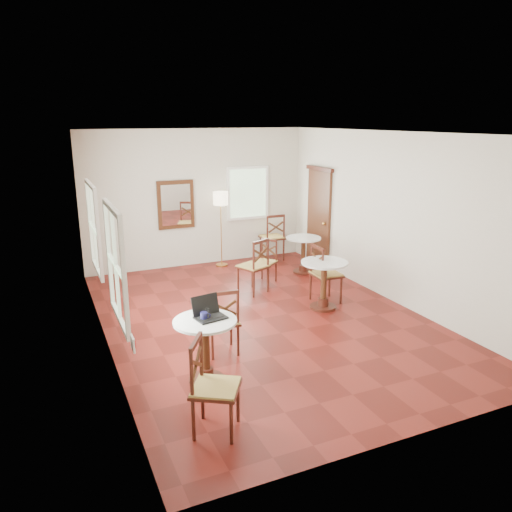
{
  "coord_description": "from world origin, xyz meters",
  "views": [
    {
      "loc": [
        -3.2,
        -6.92,
        3.22
      ],
      "look_at": [
        0.0,
        0.3,
        1.0
      ],
      "focal_mm": 34.66,
      "sensor_mm": 36.0,
      "label": 1
    }
  ],
  "objects_px": {
    "floor_lamp": "(221,203)",
    "water_glass": "(207,312)",
    "chair_mid_b": "(325,274)",
    "chair_back_a": "(273,237)",
    "cafe_table_back": "(303,251)",
    "laptop": "(208,312)",
    "mouse": "(204,317)",
    "chair_near_a": "(222,321)",
    "power_adapter": "(199,399)",
    "cafe_table_near": "(206,344)",
    "cafe_table_mid": "(324,280)",
    "navy_mug": "(204,316)",
    "chair_back_b": "(266,261)",
    "chair_near_b": "(213,387)",
    "chair_mid_a": "(254,266)"
  },
  "relations": [
    {
      "from": "floor_lamp",
      "to": "water_glass",
      "type": "xyz_separation_m",
      "value": [
        -1.86,
        -4.59,
        -0.53
      ]
    },
    {
      "from": "chair_mid_b",
      "to": "chair_back_a",
      "type": "distance_m",
      "value": 2.88
    },
    {
      "from": "cafe_table_back",
      "to": "laptop",
      "type": "xyz_separation_m",
      "value": [
        -3.27,
        -3.42,
        0.41
      ]
    },
    {
      "from": "laptop",
      "to": "mouse",
      "type": "xyz_separation_m",
      "value": [
        -0.06,
        -0.03,
        -0.05
      ]
    },
    {
      "from": "cafe_table_back",
      "to": "chair_near_a",
      "type": "bearing_deg",
      "value": -135.38
    },
    {
      "from": "power_adapter",
      "to": "cafe_table_back",
      "type": "bearing_deg",
      "value": 47.44
    },
    {
      "from": "cafe_table_near",
      "to": "floor_lamp",
      "type": "relative_size",
      "value": 0.5
    },
    {
      "from": "cafe_table_mid",
      "to": "navy_mug",
      "type": "bearing_deg",
      "value": -149.85
    },
    {
      "from": "chair_back_b",
      "to": "water_glass",
      "type": "height_order",
      "value": "water_glass"
    },
    {
      "from": "cafe_table_near",
      "to": "chair_back_b",
      "type": "height_order",
      "value": "chair_back_b"
    },
    {
      "from": "chair_near_a",
      "to": "navy_mug",
      "type": "height_order",
      "value": "chair_near_a"
    },
    {
      "from": "cafe_table_back",
      "to": "chair_near_a",
      "type": "height_order",
      "value": "chair_near_a"
    },
    {
      "from": "chair_back_b",
      "to": "chair_near_b",
      "type": "bearing_deg",
      "value": -68.0
    },
    {
      "from": "chair_back_a",
      "to": "navy_mug",
      "type": "relative_size",
      "value": 8.4
    },
    {
      "from": "laptop",
      "to": "chair_back_a",
      "type": "bearing_deg",
      "value": 45.67
    },
    {
      "from": "cafe_table_near",
      "to": "cafe_table_back",
      "type": "bearing_deg",
      "value": 46.3
    },
    {
      "from": "chair_back_a",
      "to": "mouse",
      "type": "height_order",
      "value": "chair_back_a"
    },
    {
      "from": "navy_mug",
      "to": "power_adapter",
      "type": "relative_size",
      "value": 1.43
    },
    {
      "from": "cafe_table_mid",
      "to": "chair_near_a",
      "type": "bearing_deg",
      "value": -157.86
    },
    {
      "from": "power_adapter",
      "to": "chair_near_b",
      "type": "bearing_deg",
      "value": -92.77
    },
    {
      "from": "cafe_table_near",
      "to": "chair_mid_b",
      "type": "height_order",
      "value": "chair_mid_b"
    },
    {
      "from": "cafe_table_near",
      "to": "chair_back_b",
      "type": "distance_m",
      "value": 4.0
    },
    {
      "from": "chair_mid_b",
      "to": "power_adapter",
      "type": "height_order",
      "value": "chair_mid_b"
    },
    {
      "from": "cafe_table_back",
      "to": "laptop",
      "type": "relative_size",
      "value": 1.88
    },
    {
      "from": "mouse",
      "to": "water_glass",
      "type": "bearing_deg",
      "value": 66.33
    },
    {
      "from": "chair_near_a",
      "to": "water_glass",
      "type": "relative_size",
      "value": 9.36
    },
    {
      "from": "cafe_table_back",
      "to": "water_glass",
      "type": "bearing_deg",
      "value": -134.07
    },
    {
      "from": "mouse",
      "to": "cafe_table_near",
      "type": "bearing_deg",
      "value": -87.78
    },
    {
      "from": "cafe_table_mid",
      "to": "floor_lamp",
      "type": "distance_m",
      "value": 3.36
    },
    {
      "from": "chair_mid_b",
      "to": "cafe_table_mid",
      "type": "bearing_deg",
      "value": 146.73
    },
    {
      "from": "cafe_table_near",
      "to": "cafe_table_mid",
      "type": "xyz_separation_m",
      "value": [
        2.65,
        1.54,
        0.01
      ]
    },
    {
      "from": "chair_near_b",
      "to": "mouse",
      "type": "height_order",
      "value": "chair_near_b"
    },
    {
      "from": "cafe_table_back",
      "to": "chair_near_b",
      "type": "height_order",
      "value": "chair_near_b"
    },
    {
      "from": "floor_lamp",
      "to": "cafe_table_near",
      "type": "bearing_deg",
      "value": -112.27
    },
    {
      "from": "cafe_table_near",
      "to": "navy_mug",
      "type": "relative_size",
      "value": 6.37
    },
    {
      "from": "power_adapter",
      "to": "chair_back_b",
      "type": "bearing_deg",
      "value": 54.78
    },
    {
      "from": "chair_near_b",
      "to": "chair_back_a",
      "type": "height_order",
      "value": "chair_back_a"
    },
    {
      "from": "chair_near_b",
      "to": "chair_mid_a",
      "type": "xyz_separation_m",
      "value": [
        2.12,
        3.77,
        0.01
      ]
    },
    {
      "from": "chair_mid_a",
      "to": "chair_back_a",
      "type": "xyz_separation_m",
      "value": [
        1.31,
        1.91,
        0.02
      ]
    },
    {
      "from": "chair_near_b",
      "to": "chair_mid_b",
      "type": "relative_size",
      "value": 0.99
    },
    {
      "from": "power_adapter",
      "to": "laptop",
      "type": "bearing_deg",
      "value": 57.23
    },
    {
      "from": "chair_mid_a",
      "to": "power_adapter",
      "type": "relative_size",
      "value": 11.63
    },
    {
      "from": "chair_near_a",
      "to": "laptop",
      "type": "height_order",
      "value": "laptop"
    },
    {
      "from": "cafe_table_mid",
      "to": "cafe_table_back",
      "type": "xyz_separation_m",
      "value": [
        0.69,
        1.95,
        -0.04
      ]
    },
    {
      "from": "cafe_table_back",
      "to": "chair_back_b",
      "type": "bearing_deg",
      "value": -166.02
    },
    {
      "from": "cafe_table_near",
      "to": "chair_back_a",
      "type": "xyz_separation_m",
      "value": [
        3.18,
        4.67,
        0.03
      ]
    },
    {
      "from": "cafe_table_mid",
      "to": "power_adapter",
      "type": "height_order",
      "value": "cafe_table_mid"
    },
    {
      "from": "cafe_table_mid",
      "to": "chair_mid_b",
      "type": "relative_size",
      "value": 0.8
    },
    {
      "from": "chair_mid_b",
      "to": "floor_lamp",
      "type": "distance_m",
      "value": 3.15
    },
    {
      "from": "chair_back_b",
      "to": "floor_lamp",
      "type": "height_order",
      "value": "floor_lamp"
    }
  ]
}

